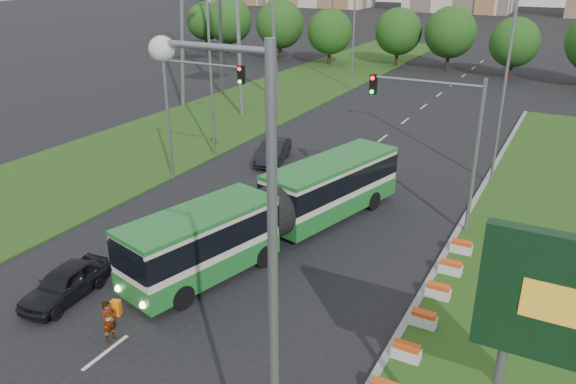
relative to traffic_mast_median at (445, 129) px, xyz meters
The scene contains 13 objects.
ground 12.31m from the traffic_mast_median, 115.54° to the right, with size 360.00×360.00×0.00m, color black.
median_kerb 5.77m from the traffic_mast_median, 57.56° to the right, with size 0.30×60.00×0.18m, color gray.
left_verge 27.78m from the traffic_mast_median, 146.63° to the left, with size 12.00×110.00×0.10m, color #254C15.
lane_markings 13.75m from the traffic_mast_median, 127.88° to the left, with size 0.20×100.00×0.01m, color silver, non-canonical shape.
flower_planters 11.57m from the traffic_mast_median, 79.43° to the right, with size 1.10×15.90×0.60m, color silver, non-canonical shape.
traffic_mast_median is the anchor object (origin of this frame).
traffic_mast_left 15.19m from the traffic_mast_median, behind, with size 5.76×0.32×8.00m.
street_lamps 7.81m from the traffic_mast_median, behind, with size 36.00×60.00×12.00m, color gray, non-canonical shape.
articulated_bus 9.30m from the traffic_mast_median, 141.07° to the right, with size 2.66×17.04×2.81m.
car_left_near 18.98m from the traffic_mast_median, 129.87° to the right, with size 1.69×4.19×1.43m, color black.
car_left_far 14.38m from the traffic_mast_median, 158.59° to the left, with size 1.61×4.61×1.52m, color black.
pedestrian 17.94m from the traffic_mast_median, 117.90° to the right, with size 0.60×0.40×1.65m, color gray.
shopping_trolley 17.48m from the traffic_mast_median, 122.97° to the right, with size 0.37×0.39×0.63m.
Camera 1 is at (10.58, -17.44, 13.05)m, focal length 35.00 mm.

